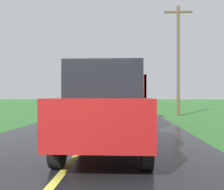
# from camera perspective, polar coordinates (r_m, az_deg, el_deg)

# --- Properties ---
(banana_truck_near) EXTENTS (2.38, 5.82, 2.80)m
(banana_truck_near) POSITION_cam_1_polar(r_m,az_deg,el_deg) (12.33, 1.09, 0.33)
(banana_truck_near) COLOR #2D2D30
(banana_truck_near) RESTS_ON road_surface
(banana_truck_far) EXTENTS (2.38, 5.81, 2.80)m
(banana_truck_far) POSITION_cam_1_polar(r_m,az_deg,el_deg) (26.80, 2.04, 0.02)
(banana_truck_far) COLOR #2D2D30
(banana_truck_far) RESTS_ON road_surface
(utility_pole_roadside) EXTENTS (1.91, 0.20, 7.45)m
(utility_pole_roadside) POSITION_cam_1_polar(r_m,az_deg,el_deg) (17.51, 15.00, 8.51)
(utility_pole_roadside) COLOR brown
(utility_pole_roadside) RESTS_ON ground
(following_car) EXTENTS (1.74, 4.10, 1.92)m
(following_car) POSITION_cam_1_polar(r_m,az_deg,el_deg) (5.49, -1.15, -3.00)
(following_car) COLOR maroon
(following_car) RESTS_ON road_surface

